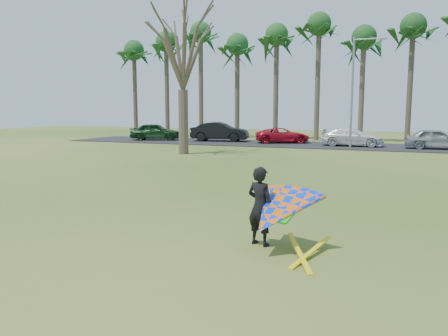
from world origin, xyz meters
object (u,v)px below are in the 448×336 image
(bare_tree_left, at_px, (182,47))
(car_0, at_px, (155,132))
(car_4, at_px, (436,139))
(car_1, at_px, (220,132))
(car_2, at_px, (283,135))
(car_3, at_px, (352,137))
(kite_flyer, at_px, (275,211))
(streetlight, at_px, (355,88))

(bare_tree_left, xyz_separation_m, car_0, (-7.93, 9.88, -6.07))
(bare_tree_left, relative_size, car_4, 2.23)
(car_1, bearing_deg, car_2, -96.63)
(car_1, height_order, car_3, car_1)
(car_0, height_order, kite_flyer, kite_flyer)
(bare_tree_left, bearing_deg, car_3, 44.65)
(car_4, bearing_deg, bare_tree_left, 118.56)
(car_1, bearing_deg, bare_tree_left, -178.81)
(car_1, bearing_deg, streetlight, -115.53)
(bare_tree_left, height_order, streetlight, bare_tree_left)
(car_2, xyz_separation_m, kite_flyer, (6.77, -28.00, 0.15))
(car_3, xyz_separation_m, kite_flyer, (0.90, -26.87, 0.09))
(car_2, distance_m, car_3, 5.98)
(car_3, xyz_separation_m, car_4, (5.96, -0.40, 0.04))
(car_2, bearing_deg, car_3, -125.24)
(car_0, xyz_separation_m, car_3, (17.81, -0.12, -0.09))
(car_0, bearing_deg, car_3, -110.59)
(streetlight, distance_m, car_0, 18.67)
(car_0, xyz_separation_m, car_4, (23.77, -0.52, -0.05))
(bare_tree_left, xyz_separation_m, car_3, (9.88, 9.76, -6.16))
(car_3, relative_size, car_4, 1.11)
(streetlight, bearing_deg, bare_tree_left, -145.43)
(streetlight, relative_size, car_3, 1.66)
(streetlight, relative_size, car_2, 1.74)
(car_0, xyz_separation_m, kite_flyer, (18.71, -26.98, 0.00))
(bare_tree_left, relative_size, car_3, 2.01)
(bare_tree_left, relative_size, car_0, 2.10)
(bare_tree_left, xyz_separation_m, kite_flyer, (10.78, -17.11, -6.07))
(bare_tree_left, distance_m, car_0, 14.04)
(car_0, xyz_separation_m, car_1, (6.17, 0.86, 0.06))
(streetlight, height_order, car_2, streetlight)
(car_2, xyz_separation_m, car_4, (11.83, -1.53, 0.10))
(car_2, height_order, kite_flyer, kite_flyer)
(car_4, distance_m, kite_flyer, 26.94)
(car_0, xyz_separation_m, car_2, (11.94, 1.01, -0.15))
(car_1, relative_size, car_2, 1.12)
(car_3, height_order, car_4, car_4)
(bare_tree_left, relative_size, car_1, 1.88)
(bare_tree_left, distance_m, car_2, 13.16)
(car_1, bearing_deg, car_3, -102.93)
(streetlight, bearing_deg, car_3, 95.86)
(streetlight, bearing_deg, car_0, 170.97)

